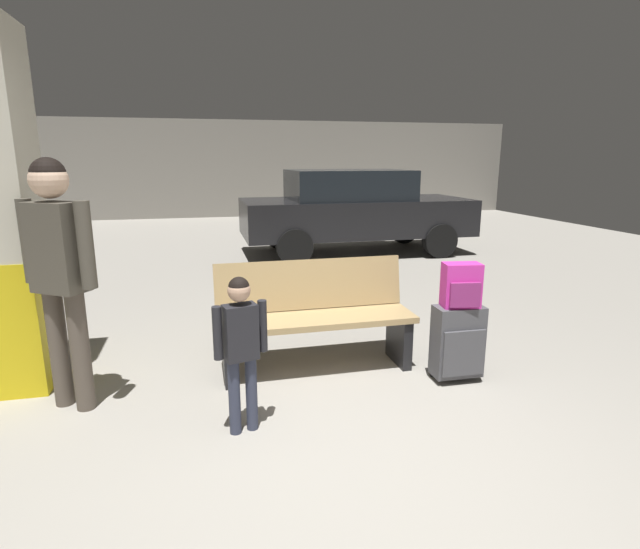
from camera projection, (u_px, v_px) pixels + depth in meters
The scene contains 8 objects.
ground_plane at pixel (262, 296), 6.52m from camera, with size 18.00×18.00×0.10m, color gray.
garage_back_wall at pixel (225, 169), 14.58m from camera, with size 18.00×0.12×2.80m, color gray.
bench at pixel (315, 317), 4.10m from camera, with size 1.60×0.54×0.89m.
suitcase at pixel (458, 342), 3.87m from camera, with size 0.38×0.24×0.60m.
backpack_bright at pixel (461, 286), 3.77m from camera, with size 0.30×0.23×0.34m.
child at pixel (241, 339), 3.07m from camera, with size 0.34×0.20×1.02m.
adult at pixel (58, 259), 3.29m from camera, with size 0.51×0.37×1.72m.
parked_car_near at pixel (354, 209), 9.06m from camera, with size 4.12×1.83×1.51m.
Camera 1 is at (-0.70, -2.29, 1.72)m, focal length 27.89 mm.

